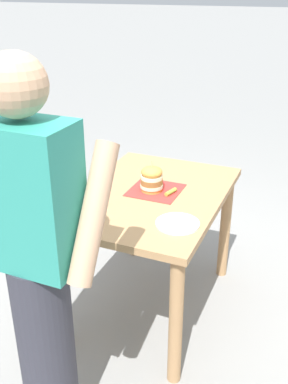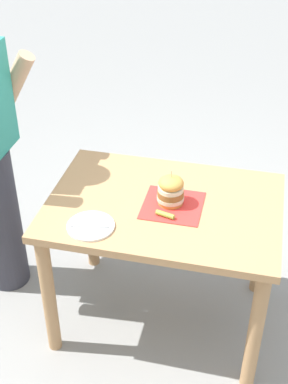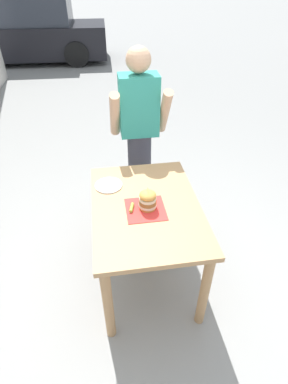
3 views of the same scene
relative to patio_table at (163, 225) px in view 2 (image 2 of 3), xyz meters
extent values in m
plane|color=gray|center=(0.00, 0.00, -0.66)|extent=(80.00, 80.00, 0.00)
cube|color=tan|center=(0.00, 0.00, 0.11)|extent=(0.80, 1.14, 0.04)
cylinder|color=tan|center=(-0.34, -0.51, -0.28)|extent=(0.07, 0.07, 0.75)
cylinder|color=tan|center=(0.34, -0.51, -0.28)|extent=(0.07, 0.07, 0.75)
cylinder|color=tan|center=(-0.34, 0.51, -0.28)|extent=(0.07, 0.07, 0.75)
cylinder|color=tan|center=(0.34, 0.51, -0.28)|extent=(0.07, 0.07, 0.75)
cube|color=red|center=(-0.01, -0.04, 0.14)|extent=(0.29, 0.29, 0.00)
cylinder|color=gold|center=(0.01, -0.03, 0.15)|extent=(0.12, 0.12, 0.02)
cylinder|color=beige|center=(0.01, -0.03, 0.17)|extent=(0.13, 0.13, 0.02)
cylinder|color=brown|center=(0.01, -0.03, 0.19)|extent=(0.13, 0.13, 0.03)
cylinder|color=beige|center=(0.01, -0.03, 0.22)|extent=(0.12, 0.12, 0.02)
ellipsoid|color=gold|center=(0.01, -0.03, 0.25)|extent=(0.12, 0.12, 0.07)
cylinder|color=#D1B77F|center=(0.01, -0.03, 0.29)|extent=(0.00, 0.00, 0.05)
cylinder|color=#8EA83D|center=(-0.11, -0.03, 0.15)|extent=(0.05, 0.09, 0.02)
cylinder|color=white|center=(-0.26, 0.29, 0.14)|extent=(0.22, 0.22, 0.01)
cylinder|color=silver|center=(-0.28, 0.29, 0.15)|extent=(0.04, 0.17, 0.01)
cylinder|color=silver|center=(-0.25, 0.29, 0.15)|extent=(0.03, 0.17, 0.01)
cylinder|color=tan|center=(0.32, 0.91, 0.47)|extent=(0.09, 0.34, 0.50)
camera|label=1|loc=(-0.86, 2.15, 1.22)|focal=42.00mm
camera|label=2|loc=(-2.07, -0.39, 1.66)|focal=50.00mm
camera|label=3|loc=(-0.27, -1.69, 1.56)|focal=28.00mm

